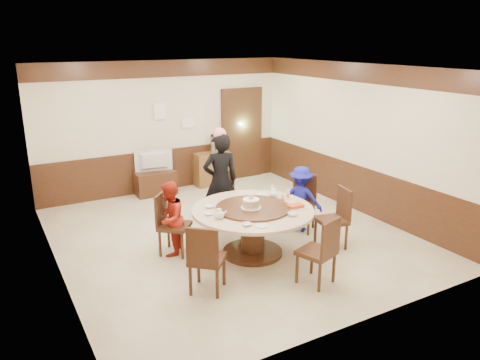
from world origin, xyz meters
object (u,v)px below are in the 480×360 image
person_standing (220,181)px  side_cabinet (212,169)px  tv_stand (155,183)px  person_red (170,218)px  person_blue (301,199)px  shrimp_platter (295,207)px  banquet_table (253,222)px  television (154,161)px  birthday_cake (251,203)px  thermos (213,144)px

person_standing → side_cabinet: person_standing is taller
tv_stand → side_cabinet: bearing=1.3°
person_red → person_blue: 2.33m
shrimp_platter → side_cabinet: bearing=83.0°
tv_stand → shrimp_platter: bearing=-77.0°
person_standing → shrimp_platter: person_standing is taller
banquet_table → person_blue: 1.29m
person_standing → person_red: bearing=35.3°
banquet_table → person_blue: (1.22, 0.42, 0.04)m
person_blue → television: bearing=-14.7°
birthday_cake → person_blue: bearing=19.1°
banquet_table → shrimp_platter: 0.69m
person_blue → side_cabinet: bearing=-37.8°
television → person_red: bearing=85.4°
television → tv_stand: bearing=10.4°
birthday_cake → banquet_table: bearing=25.3°
person_standing → television: (-0.39, 2.33, -0.12)m
shrimp_platter → television: (-0.89, 3.85, -0.05)m
person_standing → person_red: size_ratio=1.46×
person_standing → birthday_cake: (-0.11, -1.24, -0.00)m
shrimp_platter → television: television is taller
banquet_table → birthday_cake: bearing=-154.7°
side_cabinet → shrimp_platter: bearing=-97.0°
banquet_table → shrimp_platter: size_ratio=6.19×
shrimp_platter → side_cabinet: size_ratio=0.38×
banquet_table → person_standing: person_standing is taller
person_standing → banquet_table: bearing=96.0°
banquet_table → tv_stand: size_ratio=2.18×
thermos → person_red: bearing=-126.8°
person_blue → birthday_cake: person_blue is taller
shrimp_platter → person_blue: bearing=48.1°
person_standing → person_red: 1.33m
banquet_table → side_cabinet: banquet_table is taller
person_standing → television: size_ratio=2.13×
person_red → thermos: person_red is taller
person_standing → birthday_cake: person_standing is taller
tv_stand → banquet_table: bearing=-84.8°
banquet_table → shrimp_platter: bearing=-28.5°
birthday_cake → thermos: (1.14, 3.60, 0.09)m
tv_stand → thermos: 1.57m
birthday_cake → side_cabinet: bearing=73.1°
television → side_cabinet: size_ratio=1.00×
person_standing → shrimp_platter: size_ratio=5.68×
banquet_table → person_red: 1.28m
person_blue → thermos: 3.18m
television → shrimp_platter: bearing=113.4°
person_blue → side_cabinet: 3.17m
person_red → person_blue: size_ratio=1.02×
person_red → thermos: size_ratio=3.08×
tv_stand → thermos: bearing=1.2°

